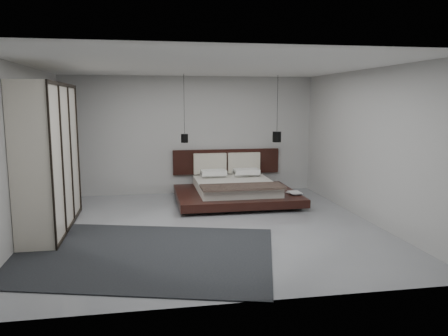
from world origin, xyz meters
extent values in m
plane|color=gray|center=(0.00, 0.00, 0.00)|extent=(6.00, 6.00, 0.00)
plane|color=white|center=(0.00, 0.00, 2.80)|extent=(6.00, 6.00, 0.00)
plane|color=#AFAFAD|center=(0.00, 3.00, 1.40)|extent=(6.00, 0.00, 6.00)
plane|color=#AFAFAD|center=(0.00, -3.00, 1.40)|extent=(6.00, 0.00, 6.00)
plane|color=#AFAFAD|center=(-3.00, 0.00, 1.40)|extent=(0.00, 6.00, 6.00)
plane|color=#AFAFAD|center=(3.00, 0.00, 1.40)|extent=(0.00, 6.00, 6.00)
cube|color=black|center=(-2.95, 2.45, 1.30)|extent=(0.05, 0.90, 2.60)
cube|color=black|center=(0.88, 1.75, 0.04)|extent=(2.05, 1.68, 0.07)
cube|color=black|center=(0.88, 1.75, 0.16)|extent=(2.62, 2.15, 0.17)
cube|color=silver|center=(0.88, 1.87, 0.35)|extent=(1.68, 1.87, 0.21)
cube|color=black|center=(0.88, 1.14, 0.47)|extent=(1.70, 0.65, 0.05)
cube|color=white|center=(0.48, 2.59, 0.51)|extent=(0.58, 0.37, 0.11)
cube|color=white|center=(1.27, 2.59, 0.51)|extent=(0.58, 0.37, 0.11)
cube|color=white|center=(0.48, 2.46, 0.57)|extent=(0.58, 0.37, 0.11)
cube|color=white|center=(1.27, 2.46, 0.57)|extent=(0.58, 0.37, 0.11)
cube|color=black|center=(0.88, 2.96, 0.75)|extent=(2.62, 0.08, 0.60)
cube|color=beige|center=(0.45, 2.87, 0.72)|extent=(0.79, 0.10, 0.50)
cube|color=beige|center=(1.30, 2.87, 0.72)|extent=(0.79, 0.10, 0.50)
imported|color=#99724C|center=(1.95, 1.28, 0.26)|extent=(0.33, 0.37, 0.03)
imported|color=#99724C|center=(1.93, 1.25, 0.28)|extent=(0.24, 0.32, 0.02)
cylinder|color=black|center=(-0.20, 2.31, 2.14)|extent=(0.01, 0.01, 1.31)
cylinder|color=black|center=(-0.20, 2.31, 1.39)|extent=(0.16, 0.16, 0.19)
cylinder|color=#FFE0B2|center=(-0.20, 2.31, 1.31)|extent=(0.12, 0.12, 0.01)
cylinder|color=black|center=(1.95, 2.31, 2.16)|extent=(0.01, 0.01, 1.29)
cylinder|color=black|center=(1.95, 2.31, 1.39)|extent=(0.20, 0.20, 0.24)
cylinder|color=#FFE0B2|center=(1.95, 2.31, 1.28)|extent=(0.15, 0.15, 0.01)
cube|color=silver|center=(-2.70, 0.37, 1.26)|extent=(0.58, 2.52, 2.52)
cube|color=black|center=(-2.40, 0.37, 2.49)|extent=(0.03, 2.52, 0.06)
cube|color=black|center=(-2.40, 0.37, 0.03)|extent=(0.03, 2.52, 0.06)
cube|color=black|center=(-2.40, -0.89, 1.26)|extent=(0.03, 0.05, 2.52)
cube|color=black|center=(-2.40, -0.05, 1.26)|extent=(0.03, 0.05, 2.52)
cube|color=black|center=(-2.40, 0.79, 1.26)|extent=(0.03, 0.05, 2.52)
cube|color=black|center=(-2.40, 1.63, 1.26)|extent=(0.03, 0.05, 2.52)
cube|color=black|center=(-1.20, -1.23, 0.01)|extent=(4.49, 3.71, 0.02)
camera|label=1|loc=(-1.02, -7.46, 2.22)|focal=35.00mm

